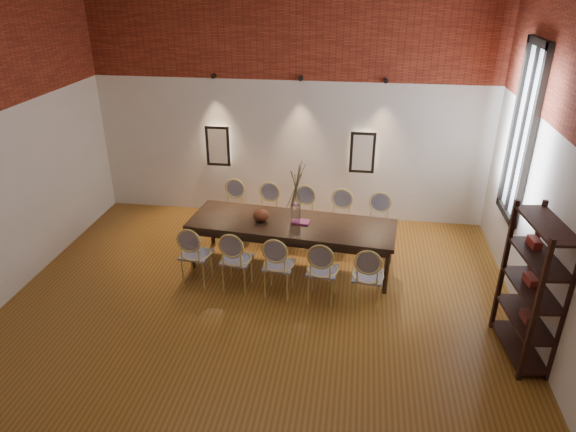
# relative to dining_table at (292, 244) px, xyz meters

# --- Properties ---
(floor) EXTENTS (7.00, 7.00, 0.02)m
(floor) POSITION_rel_dining_table_xyz_m (-0.30, -1.62, -0.39)
(floor) COLOR #8D5C21
(floor) RESTS_ON ground
(wall_back) EXTENTS (7.00, 0.10, 4.00)m
(wall_back) POSITION_rel_dining_table_xyz_m (-0.30, 1.93, 1.62)
(wall_back) COLOR silver
(wall_back) RESTS_ON ground
(brick_band_back) EXTENTS (7.00, 0.02, 1.50)m
(brick_band_back) POSITION_rel_dining_table_xyz_m (-0.30, 1.86, 2.88)
(brick_band_back) COLOR maroon
(brick_band_back) RESTS_ON ground
(brick_band_front) EXTENTS (7.00, 0.02, 1.50)m
(brick_band_front) POSITION_rel_dining_table_xyz_m (-0.30, -5.10, 2.88)
(brick_band_front) COLOR maroon
(brick_band_front) RESTS_ON ground
(niche_left) EXTENTS (0.36, 0.06, 0.66)m
(niche_left) POSITION_rel_dining_table_xyz_m (-1.60, 1.83, 0.93)
(niche_left) COLOR #FFEAC6
(niche_left) RESTS_ON wall_back
(niche_right) EXTENTS (0.36, 0.06, 0.66)m
(niche_right) POSITION_rel_dining_table_xyz_m (1.00, 1.83, 0.93)
(niche_right) COLOR #FFEAC6
(niche_right) RESTS_ON wall_back
(spot_fixture_left) EXTENTS (0.08, 0.10, 0.08)m
(spot_fixture_left) POSITION_rel_dining_table_xyz_m (-1.60, 1.80, 2.17)
(spot_fixture_left) COLOR black
(spot_fixture_left) RESTS_ON wall_back
(spot_fixture_mid) EXTENTS (0.08, 0.10, 0.08)m
(spot_fixture_mid) POSITION_rel_dining_table_xyz_m (-0.10, 1.80, 2.17)
(spot_fixture_mid) COLOR black
(spot_fixture_mid) RESTS_ON wall_back
(spot_fixture_right) EXTENTS (0.08, 0.10, 0.08)m
(spot_fixture_right) POSITION_rel_dining_table_xyz_m (1.30, 1.80, 2.17)
(spot_fixture_right) COLOR black
(spot_fixture_right) RESTS_ON wall_back
(window_glass) EXTENTS (0.02, 0.78, 2.38)m
(window_glass) POSITION_rel_dining_table_xyz_m (3.16, 0.38, 1.77)
(window_glass) COLOR silver
(window_glass) RESTS_ON wall_right
(window_frame) EXTENTS (0.08, 0.90, 2.50)m
(window_frame) POSITION_rel_dining_table_xyz_m (3.14, 0.38, 1.77)
(window_frame) COLOR black
(window_frame) RESTS_ON wall_right
(window_mullion) EXTENTS (0.06, 0.06, 2.40)m
(window_mullion) POSITION_rel_dining_table_xyz_m (3.14, 0.38, 1.77)
(window_mullion) COLOR black
(window_mullion) RESTS_ON wall_right
(dining_table) EXTENTS (3.18, 1.29, 0.75)m
(dining_table) POSITION_rel_dining_table_xyz_m (0.00, 0.00, 0.00)
(dining_table) COLOR #301F13
(dining_table) RESTS_ON floor
(chair_near_a) EXTENTS (0.48, 0.48, 0.94)m
(chair_near_a) POSITION_rel_dining_table_xyz_m (-1.31, -0.65, 0.09)
(chair_near_a) COLOR #CDBC64
(chair_near_a) RESTS_ON floor
(chair_near_b) EXTENTS (0.48, 0.48, 0.94)m
(chair_near_b) POSITION_rel_dining_table_xyz_m (-0.69, -0.71, 0.09)
(chair_near_b) COLOR #CDBC64
(chair_near_b) RESTS_ON floor
(chair_near_c) EXTENTS (0.48, 0.48, 0.94)m
(chair_near_c) POSITION_rel_dining_table_xyz_m (-0.08, -0.77, 0.09)
(chair_near_c) COLOR #CDBC64
(chair_near_c) RESTS_ON floor
(chair_near_d) EXTENTS (0.48, 0.48, 0.94)m
(chair_near_d) POSITION_rel_dining_table_xyz_m (0.54, -0.83, 0.09)
(chair_near_d) COLOR #CDBC64
(chair_near_d) RESTS_ON floor
(chair_near_e) EXTENTS (0.48, 0.48, 0.94)m
(chair_near_e) POSITION_rel_dining_table_xyz_m (1.16, -0.90, 0.09)
(chair_near_e) COLOR #CDBC64
(chair_near_e) RESTS_ON floor
(chair_far_a) EXTENTS (0.48, 0.48, 0.94)m
(chair_far_a) POSITION_rel_dining_table_xyz_m (-1.16, 0.90, 0.09)
(chair_far_a) COLOR #CDBC64
(chair_far_a) RESTS_ON floor
(chair_far_b) EXTENTS (0.48, 0.48, 0.94)m
(chair_far_b) POSITION_rel_dining_table_xyz_m (-0.54, 0.83, 0.09)
(chair_far_b) COLOR #CDBC64
(chair_far_b) RESTS_ON floor
(chair_far_c) EXTENTS (0.48, 0.48, 0.94)m
(chair_far_c) POSITION_rel_dining_table_xyz_m (0.08, 0.77, 0.09)
(chair_far_c) COLOR #CDBC64
(chair_far_c) RESTS_ON floor
(chair_far_d) EXTENTS (0.48, 0.48, 0.94)m
(chair_far_d) POSITION_rel_dining_table_xyz_m (0.69, 0.71, 0.09)
(chair_far_d) COLOR #CDBC64
(chair_far_d) RESTS_ON floor
(chair_far_e) EXTENTS (0.48, 0.48, 0.94)m
(chair_far_e) POSITION_rel_dining_table_xyz_m (1.31, 0.65, 0.09)
(chair_far_e) COLOR #CDBC64
(chair_far_e) RESTS_ON floor
(vase) EXTENTS (0.14, 0.14, 0.30)m
(vase) POSITION_rel_dining_table_xyz_m (0.06, -0.01, 0.53)
(vase) COLOR silver
(vase) RESTS_ON dining_table
(dried_branches) EXTENTS (0.50, 0.50, 0.70)m
(dried_branches) POSITION_rel_dining_table_xyz_m (0.06, -0.01, 0.98)
(dried_branches) COLOR #4B422A
(dried_branches) RESTS_ON vase
(bowl) EXTENTS (0.24, 0.24, 0.18)m
(bowl) POSITION_rel_dining_table_xyz_m (-0.46, -0.00, 0.46)
(bowl) COLOR #5D2916
(bowl) RESTS_ON dining_table
(book) EXTENTS (0.28, 0.20, 0.03)m
(book) POSITION_rel_dining_table_xyz_m (0.13, 0.01, 0.39)
(book) COLOR #9A316C
(book) RESTS_ON dining_table
(shelving_rack) EXTENTS (0.49, 1.04, 1.80)m
(shelving_rack) POSITION_rel_dining_table_xyz_m (2.98, -1.61, 0.53)
(shelving_rack) COLOR black
(shelving_rack) RESTS_ON floor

